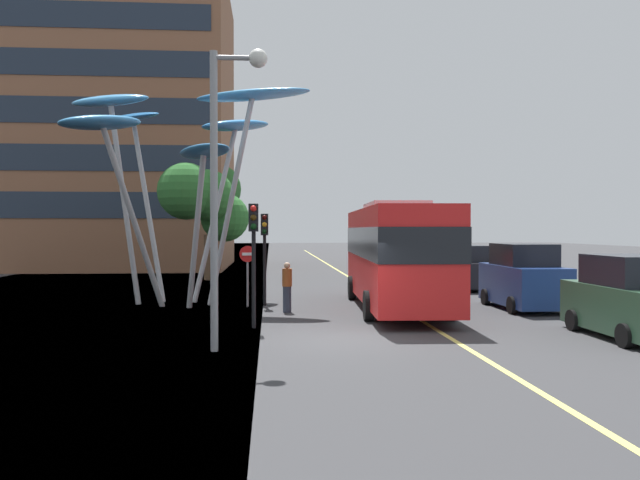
{
  "coord_description": "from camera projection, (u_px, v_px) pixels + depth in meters",
  "views": [
    {
      "loc": [
        -1.91,
        -16.62,
        2.87
      ],
      "look_at": [
        -0.18,
        5.64,
        2.5
      ],
      "focal_mm": 35.99,
      "sensor_mm": 36.0,
      "label": 1
    }
  ],
  "objects": [
    {
      "name": "tree_pavement_near",
      "position": [
        204.0,
        201.0,
        36.17
      ],
      "size": [
        4.99,
        4.79,
        6.57
      ],
      "color": "brown",
      "rests_on": "ground"
    },
    {
      "name": "pedestrian",
      "position": [
        287.0,
        287.0,
        22.17
      ],
      "size": [
        0.34,
        0.34,
        1.73
      ],
      "color": "#2D3342",
      "rests_on": "ground"
    },
    {
      "name": "tree_pavement_far",
      "position": [
        211.0,
        197.0,
        48.4
      ],
      "size": [
        4.74,
        5.06,
        7.91
      ],
      "color": "brown",
      "rests_on": "ground"
    },
    {
      "name": "traffic_light_kerb_near",
      "position": [
        254.0,
        238.0,
        18.49
      ],
      "size": [
        0.28,
        0.42,
        3.61
      ],
      "color": "black",
      "rests_on": "ground"
    },
    {
      "name": "car_parked_near",
      "position": [
        631.0,
        300.0,
        16.84
      ],
      "size": [
        2.06,
        4.29,
        2.19
      ],
      "color": "#2D5138",
      "rests_on": "ground"
    },
    {
      "name": "red_bus",
      "position": [
        395.0,
        251.0,
        22.98
      ],
      "size": [
        3.16,
        10.85,
        3.83
      ],
      "color": "red",
      "rests_on": "ground"
    },
    {
      "name": "street_lamp",
      "position": [
        226.0,
        158.0,
        15.03
      ],
      "size": [
        1.35,
        0.44,
        7.11
      ],
      "color": "gray",
      "rests_on": "ground"
    },
    {
      "name": "ground",
      "position": [
        319.0,
        341.0,
        16.71
      ],
      "size": [
        120.0,
        240.0,
        0.1
      ],
      "color": "#38383A"
    },
    {
      "name": "car_side_street",
      "position": [
        434.0,
        263.0,
        37.24
      ],
      "size": [
        1.95,
        4.24,
        1.97
      ],
      "color": "gold",
      "rests_on": "ground"
    },
    {
      "name": "traffic_light_kerb_far",
      "position": [
        265.0,
        239.0,
        23.9
      ],
      "size": [
        0.28,
        0.42,
        3.45
      ],
      "color": "black",
      "rests_on": "ground"
    },
    {
      "name": "backdrop_building",
      "position": [
        91.0,
        126.0,
        48.81
      ],
      "size": [
        20.81,
        15.18,
        21.51
      ],
      "color": "brown",
      "rests_on": "ground"
    },
    {
      "name": "car_parked_mid",
      "position": [
        523.0,
        278.0,
        23.09
      ],
      "size": [
        2.06,
        4.34,
        2.35
      ],
      "color": "navy",
      "rests_on": "ground"
    },
    {
      "name": "no_entry_sign",
      "position": [
        248.0,
        266.0,
        23.77
      ],
      "size": [
        0.6,
        0.12,
        2.26
      ],
      "color": "gray",
      "rests_on": "ground"
    },
    {
      "name": "car_parked_far",
      "position": [
        466.0,
        269.0,
        30.56
      ],
      "size": [
        2.07,
        3.89,
        2.11
      ],
      "color": "black",
      "rests_on": "ground"
    },
    {
      "name": "leaf_sculpture",
      "position": [
        179.0,
        132.0,
        24.48
      ],
      "size": [
        9.27,
        9.14,
        8.22
      ],
      "color": "#9EA0A5",
      "rests_on": "ground"
    }
  ]
}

